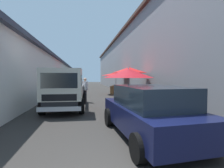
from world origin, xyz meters
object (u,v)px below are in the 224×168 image
delivery_truck (64,90)px  fruit_stall_mid_lane (116,77)px  hatchback_car (149,111)px  fruit_stall_far_right (129,75)px  parked_scooter (64,96)px  fruit_stall_far_left (128,77)px  vendor_by_crates (85,88)px  fruit_stall_near_right (68,77)px

delivery_truck → fruit_stall_mid_lane: bearing=-27.6°
hatchback_car → delivery_truck: size_ratio=0.81×
fruit_stall_far_right → parked_scooter: (0.79, 4.20, -1.36)m
fruit_stall_far_left → vendor_by_crates: bearing=29.5°
delivery_truck → parked_scooter: size_ratio=2.93×
fruit_stall_mid_lane → fruit_stall_far_left: 8.51m
fruit_stall_mid_lane → delivery_truck: size_ratio=0.57×
fruit_stall_far_left → hatchback_car: 3.52m
fruit_stall_near_right → fruit_stall_far_right: bearing=-152.7°
fruit_stall_far_right → hatchback_car: size_ratio=0.60×
fruit_stall_far_left → delivery_truck: (0.70, 3.08, -0.65)m
fruit_stall_mid_lane → vendor_by_crates: size_ratio=1.73×
fruit_stall_near_right → hatchback_car: fruit_stall_near_right is taller
fruit_stall_mid_lane → fruit_stall_near_right: bearing=55.8°
delivery_truck → vendor_by_crates: (2.91, -1.03, -0.09)m
fruit_stall_far_right → vendor_by_crates: fruit_stall_far_right is taller
fruit_stall_near_right → hatchback_car: 15.56m
hatchback_car → parked_scooter: bearing=24.2°
vendor_by_crates → hatchback_car: bearing=-166.0°
fruit_stall_far_right → vendor_by_crates: 3.07m
fruit_stall_near_right → fruit_stall_mid_lane: 5.84m
fruit_stall_far_right → parked_scooter: bearing=79.3°
fruit_stall_far_left → parked_scooter: bearing=43.8°
fruit_stall_far_right → hatchback_car: fruit_stall_far_right is taller
fruit_stall_far_left → fruit_stall_far_right: bearing=-15.7°
hatchback_car → vendor_by_crates: 7.20m
fruit_stall_near_right → fruit_stall_mid_lane: bearing=-124.2°
vendor_by_crates → fruit_stall_far_left: bearing=-150.5°
fruit_stall_near_right → fruit_stall_mid_lane: size_ratio=0.82×
fruit_stall_near_right → fruit_stall_far_left: fruit_stall_near_right is taller
fruit_stall_far_left → fruit_stall_far_right: fruit_stall_far_right is taller
delivery_truck → parked_scooter: delivery_truck is taller
fruit_stall_far_left → vendor_by_crates: (3.61, 2.04, -0.74)m
fruit_stall_mid_lane → vendor_by_crates: 5.77m
fruit_stall_mid_lane → fruit_stall_far_left: (-8.46, 0.97, -0.05)m
fruit_stall_mid_lane → fruit_stall_far_right: fruit_stall_far_right is taller
fruit_stall_far_left → hatchback_car: (-3.37, 0.31, -0.95)m
fruit_stall_far_left → parked_scooter: fruit_stall_far_left is taller
fruit_stall_far_left → hatchback_car: size_ratio=0.60×
fruit_stall_near_right → fruit_stall_far_left: bearing=-161.8°
fruit_stall_near_right → delivery_truck: size_ratio=0.47×
parked_scooter → fruit_stall_far_left: bearing=-136.2°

